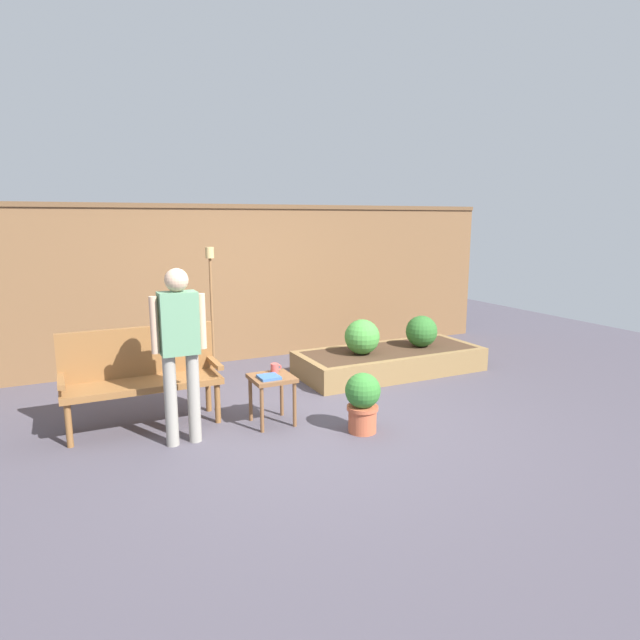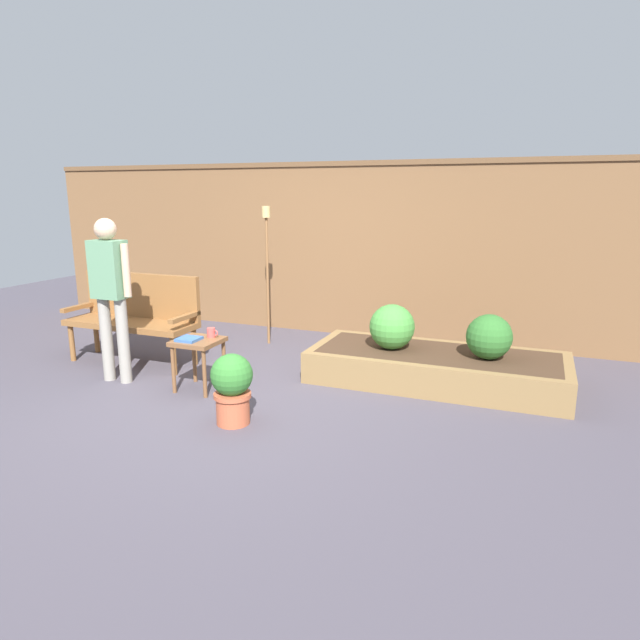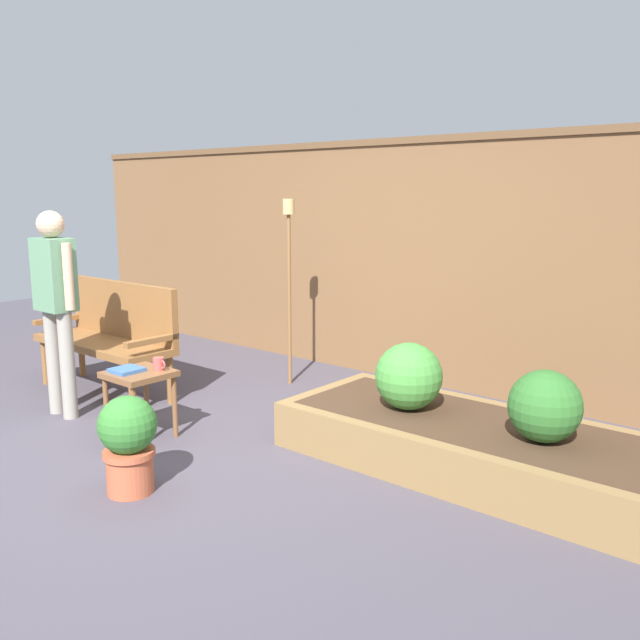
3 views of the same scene
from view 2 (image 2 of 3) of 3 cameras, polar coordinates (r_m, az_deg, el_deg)
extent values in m
plane|color=#47424C|center=(5.04, -9.94, -7.93)|extent=(14.00, 14.00, 0.00)
cube|color=brown|center=(7.09, 0.79, 7.08)|extent=(8.40, 0.10, 2.10)
cube|color=brown|center=(7.06, 0.82, 15.83)|extent=(8.40, 0.14, 0.06)
cylinder|color=brown|center=(5.97, -12.87, -2.70)|extent=(0.06, 0.06, 0.40)
cylinder|color=brown|center=(5.69, -14.91, -3.59)|extent=(0.06, 0.06, 0.40)
cylinder|color=brown|center=(6.79, -22.12, -1.45)|extent=(0.06, 0.06, 0.40)
cylinder|color=brown|center=(6.54, -24.27, -2.16)|extent=(0.06, 0.06, 0.40)
cube|color=brown|center=(6.17, -18.99, -0.37)|extent=(1.44, 0.48, 0.06)
cube|color=brown|center=(6.28, -17.93, 2.44)|extent=(1.44, 0.06, 0.48)
cube|color=brown|center=(6.61, -23.63, 1.25)|extent=(0.06, 0.48, 0.04)
cube|color=brown|center=(5.73, -13.81, 0.29)|extent=(0.06, 0.48, 0.04)
cylinder|color=brown|center=(5.27, -9.89, -4.45)|extent=(0.04, 0.04, 0.44)
cylinder|color=brown|center=(5.00, -11.86, -5.48)|extent=(0.04, 0.04, 0.44)
cylinder|color=brown|center=(5.44, -12.86, -4.02)|extent=(0.04, 0.04, 0.44)
cylinder|color=brown|center=(5.19, -14.92, -4.98)|extent=(0.04, 0.04, 0.44)
cube|color=brown|center=(5.16, -12.51, -2.18)|extent=(0.40, 0.40, 0.04)
cylinder|color=#CC4C47|center=(5.19, -11.19, -1.29)|extent=(0.08, 0.08, 0.09)
torus|color=#CC4C47|center=(5.17, -10.79, -1.33)|extent=(0.06, 0.01, 0.06)
cube|color=#38609E|center=(5.13, -13.39, -1.93)|extent=(0.19, 0.19, 0.03)
cylinder|color=#B75638|center=(4.46, -8.98, -9.19)|extent=(0.26, 0.26, 0.22)
cylinder|color=#B75638|center=(4.42, -9.04, -7.66)|extent=(0.29, 0.29, 0.04)
sphere|color=#33752D|center=(4.36, -9.12, -5.62)|extent=(0.33, 0.33, 0.33)
cube|color=olive|center=(4.99, 11.03, -6.34)|extent=(2.40, 0.09, 0.30)
cube|color=olive|center=(5.85, 12.71, -3.53)|extent=(2.40, 0.09, 0.30)
cube|color=olive|center=(5.71, 0.43, -3.61)|extent=(0.09, 0.82, 0.30)
cube|color=olive|center=(5.37, 24.23, -5.90)|extent=(0.09, 0.82, 0.30)
cube|color=#422D1E|center=(5.42, 11.94, -4.83)|extent=(2.22, 0.82, 0.30)
cylinder|color=brown|center=(5.42, 7.40, -2.65)|extent=(0.04, 0.04, 0.06)
sphere|color=#428938|center=(5.37, 7.45, -0.70)|extent=(0.44, 0.44, 0.44)
cylinder|color=brown|center=(5.29, 16.96, -3.53)|extent=(0.04, 0.04, 0.06)
sphere|color=#2D6628|center=(5.24, 17.08, -1.67)|extent=(0.41, 0.41, 0.41)
cylinder|color=brown|center=(6.57, -5.44, 3.93)|extent=(0.03, 0.03, 1.50)
cylinder|color=tan|center=(6.50, -5.60, 11.07)|extent=(0.10, 0.10, 0.13)
cylinder|color=gray|center=(5.56, -19.67, -2.06)|extent=(0.11, 0.11, 0.82)
cylinder|color=gray|center=(5.69, -21.19, -1.85)|extent=(0.11, 0.11, 0.82)
cube|color=#5B8966|center=(5.50, -21.00, 4.91)|extent=(0.32, 0.20, 0.54)
cylinder|color=tan|center=(5.37, -19.41, 4.85)|extent=(0.07, 0.07, 0.49)
cylinder|color=tan|center=(5.64, -22.51, 4.96)|extent=(0.07, 0.07, 0.49)
sphere|color=tan|center=(5.47, -21.31, 8.75)|extent=(0.20, 0.20, 0.20)
camera|label=1|loc=(4.61, -76.19, 5.52)|focal=30.08mm
camera|label=3|loc=(1.79, 56.62, 4.24)|focal=37.93mm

